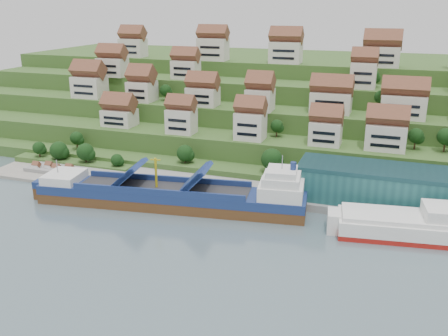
% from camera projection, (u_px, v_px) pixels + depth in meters
% --- Properties ---
extents(ground, '(300.00, 300.00, 0.00)m').
position_uv_depth(ground, '(209.00, 210.00, 138.80)').
color(ground, slate).
rests_on(ground, ground).
extents(quay, '(180.00, 14.00, 2.20)m').
position_uv_depth(quay, '(291.00, 197.00, 145.58)').
color(quay, gray).
rests_on(quay, ground).
extents(pebble_beach, '(45.00, 20.00, 1.00)m').
position_uv_depth(pebble_beach, '(61.00, 173.00, 167.64)').
color(pebble_beach, gray).
rests_on(pebble_beach, ground).
extents(hillside, '(260.00, 128.00, 31.00)m').
position_uv_depth(hillside, '(290.00, 104.00, 228.08)').
color(hillside, '#2D4C1E').
rests_on(hillside, ground).
extents(hillside_village, '(157.39, 60.83, 29.36)m').
position_uv_depth(hillside_village, '(276.00, 89.00, 184.71)').
color(hillside_village, silver).
rests_on(hillside_village, ground).
extents(hillside_trees, '(138.19, 62.36, 28.91)m').
position_uv_depth(hillside_trees, '(213.00, 127.00, 173.22)').
color(hillside_trees, '#163913').
rests_on(hillside_trees, ground).
extents(warehouse, '(60.00, 15.00, 10.00)m').
position_uv_depth(warehouse, '(410.00, 188.00, 135.36)').
color(warehouse, '#215B5C').
rests_on(warehouse, quay).
extents(flagpole, '(1.28, 0.16, 8.00)m').
position_uv_depth(flagpole, '(282.00, 183.00, 139.86)').
color(flagpole, gray).
rests_on(flagpole, quay).
extents(beach_huts, '(14.40, 3.70, 2.20)m').
position_uv_depth(beach_huts, '(53.00, 169.00, 166.65)').
color(beach_huts, white).
rests_on(beach_huts, pebble_beach).
extents(cargo_ship, '(76.82, 22.10, 16.81)m').
position_uv_depth(cargo_ship, '(177.00, 196.00, 140.12)').
color(cargo_ship, '#55341A').
rests_on(cargo_ship, ground).
extents(second_ship, '(33.68, 16.42, 9.37)m').
position_uv_depth(second_ship, '(408.00, 226.00, 122.47)').
color(second_ship, maroon).
rests_on(second_ship, ground).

